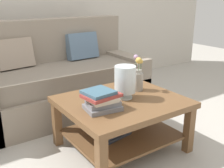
{
  "coord_description": "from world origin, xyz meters",
  "views": [
    {
      "loc": [
        -1.32,
        -2.09,
        1.34
      ],
      "look_at": [
        -0.0,
        -0.17,
        0.57
      ],
      "focal_mm": 43.97,
      "sensor_mm": 36.0,
      "label": 1
    }
  ],
  "objects_px": {
    "coffee_table": "(121,114)",
    "glass_hurricane_vase": "(125,80)",
    "couch": "(59,81)",
    "flower_pitcher": "(138,78)",
    "book_stack_main": "(102,100)"
  },
  "relations": [
    {
      "from": "couch",
      "to": "flower_pitcher",
      "type": "distance_m",
      "value": 1.08
    },
    {
      "from": "book_stack_main",
      "to": "glass_hurricane_vase",
      "type": "bearing_deg",
      "value": 17.94
    },
    {
      "from": "book_stack_main",
      "to": "flower_pitcher",
      "type": "distance_m",
      "value": 0.56
    },
    {
      "from": "coffee_table",
      "to": "book_stack_main",
      "type": "bearing_deg",
      "value": -161.64
    },
    {
      "from": "book_stack_main",
      "to": "coffee_table",
      "type": "bearing_deg",
      "value": 18.36
    },
    {
      "from": "book_stack_main",
      "to": "flower_pitcher",
      "type": "height_order",
      "value": "flower_pitcher"
    },
    {
      "from": "couch",
      "to": "coffee_table",
      "type": "relative_size",
      "value": 1.94
    },
    {
      "from": "couch",
      "to": "glass_hurricane_vase",
      "type": "height_order",
      "value": "couch"
    },
    {
      "from": "couch",
      "to": "glass_hurricane_vase",
      "type": "relative_size",
      "value": 6.82
    },
    {
      "from": "coffee_table",
      "to": "glass_hurricane_vase",
      "type": "xyz_separation_m",
      "value": [
        0.05,
        0.01,
        0.3
      ]
    },
    {
      "from": "coffee_table",
      "to": "book_stack_main",
      "type": "height_order",
      "value": "book_stack_main"
    },
    {
      "from": "glass_hurricane_vase",
      "to": "couch",
      "type": "bearing_deg",
      "value": 97.39
    },
    {
      "from": "coffee_table",
      "to": "glass_hurricane_vase",
      "type": "height_order",
      "value": "glass_hurricane_vase"
    },
    {
      "from": "coffee_table",
      "to": "book_stack_main",
      "type": "distance_m",
      "value": 0.34
    },
    {
      "from": "flower_pitcher",
      "to": "glass_hurricane_vase",
      "type": "bearing_deg",
      "value": -156.33
    }
  ]
}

